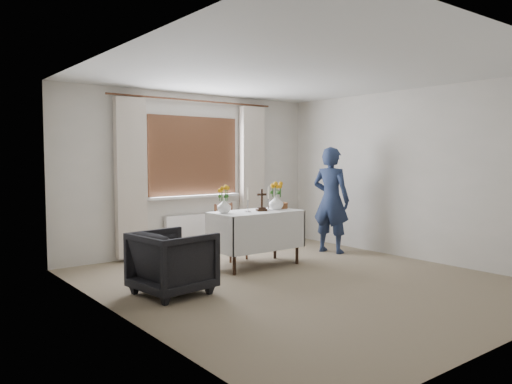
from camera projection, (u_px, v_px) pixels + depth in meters
ground at (301, 281)px, 6.03m from camera, size 5.00×5.00×0.00m
altar_table at (256, 239)px, 6.85m from camera, size 1.24×0.64×0.76m
wooden_chair at (231, 232)px, 7.31m from camera, size 0.43×0.43×0.82m
armchair at (173, 262)px, 5.46m from camera, size 0.86×0.84×0.70m
person at (331, 200)px, 7.82m from camera, size 0.56×0.70×1.66m
radiator at (196, 233)px, 7.92m from camera, size 1.10×0.10×0.60m
wooden_cross at (262, 200)px, 6.83m from camera, size 0.17×0.14×0.30m
candlestick_left at (248, 200)px, 6.71m from camera, size 0.11×0.11×0.33m
candlestick_right at (269, 198)px, 6.92m from camera, size 0.12×0.12×0.33m
flower_vase_left at (224, 206)px, 6.60m from camera, size 0.22×0.22×0.19m
flower_vase_right at (276, 202)px, 7.00m from camera, size 0.27×0.27×0.21m
wicker_basket at (280, 206)px, 7.19m from camera, size 0.27×0.27×0.08m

